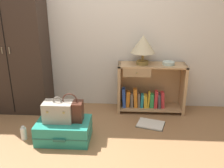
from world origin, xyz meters
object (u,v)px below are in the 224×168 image
Objects in this scene: train_case at (58,111)px; suitcase_large at (64,130)px; bookshelf at (149,89)px; bowl at (169,63)px; bottle at (24,133)px; open_book_on_floor at (151,124)px; wardrobe at (13,47)px; table_lamp at (143,45)px; handbag at (70,111)px.

suitcase_large is at bearing -16.50° from train_case.
bowl is (0.26, -0.02, 0.41)m from bookshelf.
suitcase_large reaches higher than bottle.
open_book_on_floor is (1.07, 0.42, -0.12)m from suitcase_large.
bowl reaches higher than train_case.
wardrobe is 2.03m from bookshelf.
table_lamp is 1.22× the size of train_case.
bookshelf is at bearing 39.53° from suitcase_large.
wardrobe is at bearing 114.11° from bottle.
bowl is at bearing 31.42° from train_case.
bowl is 2.12m from bottle.
wardrobe is 1.45m from suitcase_large.
train_case reaches higher than open_book_on_floor.
suitcase_large is (0.87, -0.81, -0.83)m from wardrobe.
bookshelf is at bearing 30.17° from bottle.
bookshelf is 2.85× the size of train_case.
suitcase_large is at bearing -140.47° from bookshelf.
handbag is (-0.87, -0.82, -0.63)m from table_lamp.
bottle is (-0.57, -0.06, -0.29)m from handbag.
bookshelf is 5.56× the size of bottle.
open_book_on_floor is at bearing 21.30° from suitcase_large.
table_lamp is 1.09m from open_book_on_floor.
table_lamp is 1.93m from bottle.
wardrobe reaches higher than bottle.
train_case is at bearing -142.45° from bookshelf.
bottle is at bearing -173.91° from handbag.
suitcase_large is 0.49m from bottle.
open_book_on_floor is at bearing -74.96° from table_lamp.
bowl is (0.37, -0.00, -0.25)m from table_lamp.
bowl is at bearing 26.01° from bottle.
suitcase_large is 1.16m from open_book_on_floor.
train_case is 1.95× the size of bottle.
wardrobe reaches higher than handbag.
handbag is at bearing -136.58° from table_lamp.
table_lamp is 2.37× the size of bottle.
bottle is 1.63m from open_book_on_floor.
bookshelf is 5.76× the size of bowl.
suitcase_large is 1.87× the size of train_case.
bowl reaches higher than suitcase_large.
wardrobe is at bearing -178.51° from table_lamp.
open_book_on_floor is (0.01, -0.46, -0.33)m from bookshelf.
train_case is (-0.06, 0.02, 0.24)m from suitcase_large.
table_lamp is 0.45m from bowl.
open_book_on_floor is (-0.25, -0.44, -0.73)m from bowl.
wardrobe reaches higher than open_book_on_floor.
train_case is (-1.38, -0.84, -0.37)m from bowl.
table_lamp is (1.82, 0.05, 0.04)m from wardrobe.
handbag is 0.65m from bottle.
suitcase_large is at bearing -158.70° from open_book_on_floor.
wardrobe reaches higher than bowl.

